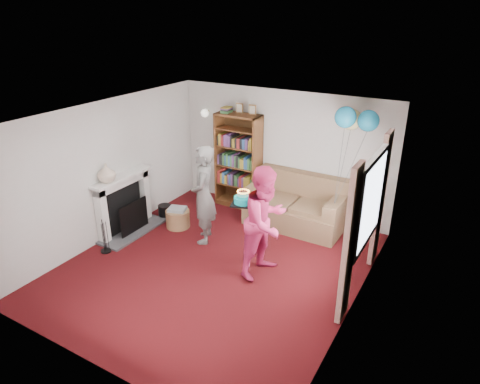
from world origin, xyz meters
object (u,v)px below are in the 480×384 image
Objects in this scene: bookcase at (239,162)px; sofa at (297,207)px; person_striped at (203,195)px; birthday_cake at (243,200)px; person_magenta at (266,222)px.

bookcase reaches higher than sofa.
sofa is 1.04× the size of person_striped.
birthday_cake reaches higher than sofa.
bookcase is at bearing 160.52° from person_striped.
birthday_cake is (-0.43, 0.05, 0.25)m from person_magenta.
birthday_cake is (0.99, -0.32, 0.26)m from person_striped.
person_striped is 1.07m from birthday_cake.
bookcase reaches higher than person_magenta.
person_magenta is 5.11× the size of birthday_cake.
sofa is 1.03× the size of person_magenta.
sofa is 1.93m from birthday_cake.
bookcase is 1.58m from sofa.
bookcase reaches higher than birthday_cake.
person_magenta is at bearing 47.65° from person_striped.
bookcase is 2.33m from birthday_cake.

